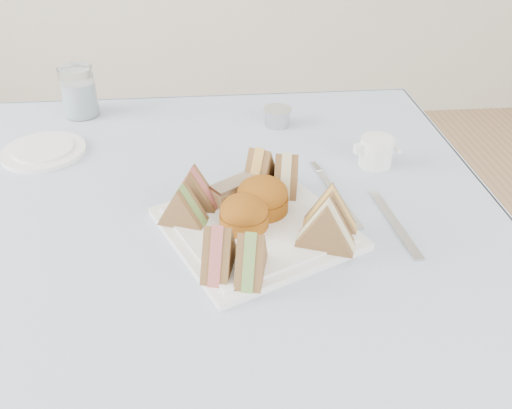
{
  "coord_description": "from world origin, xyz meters",
  "views": [
    {
      "loc": [
        0.04,
        -0.71,
        1.25
      ],
      "look_at": [
        0.1,
        -0.04,
        0.8
      ],
      "focal_mm": 38.0,
      "sensor_mm": 36.0,
      "label": 1
    }
  ],
  "objects": [
    {
      "name": "table",
      "position": [
        0.0,
        0.0,
        0.37
      ],
      "size": [
        0.9,
        0.9,
        0.74
      ],
      "primitive_type": "cube",
      "color": "brown",
      "rests_on": "floor"
    },
    {
      "name": "tablecloth",
      "position": [
        0.0,
        0.0,
        0.74
      ],
      "size": [
        1.02,
        1.02,
        0.01
      ],
      "primitive_type": "cube",
      "color": "silver",
      "rests_on": "table"
    },
    {
      "name": "serving_plate",
      "position": [
        0.1,
        -0.04,
        0.75
      ],
      "size": [
        0.34,
        0.34,
        0.01
      ],
      "primitive_type": "cube",
      "rotation": [
        0.0,
        0.0,
        0.43
      ],
      "color": "white",
      "rests_on": "tablecloth"
    },
    {
      "name": "sandwich_fl_a",
      "position": [
        0.04,
        -0.13,
        0.79
      ],
      "size": [
        0.06,
        0.09,
        0.07
      ],
      "primitive_type": null,
      "rotation": [
        0.0,
        0.0,
        1.32
      ],
      "color": "brown",
      "rests_on": "serving_plate"
    },
    {
      "name": "sandwich_fl_b",
      "position": [
        0.08,
        -0.15,
        0.79
      ],
      "size": [
        0.05,
        0.08,
        0.07
      ],
      "primitive_type": null,
      "rotation": [
        0.0,
        0.0,
        1.34
      ],
      "color": "brown",
      "rests_on": "serving_plate"
    },
    {
      "name": "sandwich_fr_a",
      "position": [
        0.21,
        -0.05,
        0.79
      ],
      "size": [
        0.09,
        0.05,
        0.07
      ],
      "primitive_type": null,
      "rotation": [
        0.0,
        0.0,
        -0.21
      ],
      "color": "brown",
      "rests_on": "serving_plate"
    },
    {
      "name": "sandwich_fr_b",
      "position": [
        0.19,
        -0.1,
        0.8
      ],
      "size": [
        0.1,
        0.07,
        0.08
      ],
      "primitive_type": null,
      "rotation": [
        0.0,
        0.0,
        -0.35
      ],
      "color": "brown",
      "rests_on": "serving_plate"
    },
    {
      "name": "sandwich_bl_a",
      "position": [
        -0.01,
        -0.02,
        0.79
      ],
      "size": [
        0.08,
        0.06,
        0.07
      ],
      "primitive_type": null,
      "rotation": [
        0.0,
        0.0,
        2.77
      ],
      "color": "brown",
      "rests_on": "serving_plate"
    },
    {
      "name": "sandwich_bl_b",
      "position": [
        0.0,
        0.02,
        0.79
      ],
      "size": [
        0.09,
        0.06,
        0.07
      ],
      "primitive_type": null,
      "rotation": [
        0.0,
        0.0,
        2.89
      ],
      "color": "brown",
      "rests_on": "serving_plate"
    },
    {
      "name": "sandwich_br_a",
      "position": [
        0.16,
        0.06,
        0.79
      ],
      "size": [
        0.05,
        0.09,
        0.07
      ],
      "primitive_type": null,
      "rotation": [
        0.0,
        0.0,
        -1.77
      ],
      "color": "brown",
      "rests_on": "serving_plate"
    },
    {
      "name": "sandwich_br_b",
      "position": [
        0.11,
        0.07,
        0.79
      ],
      "size": [
        0.07,
        0.09,
        0.07
      ],
      "primitive_type": null,
      "rotation": [
        0.0,
        0.0,
        -2.06
      ],
      "color": "brown",
      "rests_on": "serving_plate"
    },
    {
      "name": "scone_left",
      "position": [
        0.08,
        -0.04,
        0.78
      ],
      "size": [
        0.09,
        0.09,
        0.05
      ],
      "primitive_type": "cylinder",
      "rotation": [
        0.0,
        0.0,
        0.31
      ],
      "color": "#A86114",
      "rests_on": "serving_plate"
    },
    {
      "name": "scone_right",
      "position": [
        0.11,
        -0.0,
        0.79
      ],
      "size": [
        0.12,
        0.12,
        0.06
      ],
      "primitive_type": "cylinder",
      "rotation": [
        0.0,
        0.0,
        0.87
      ],
      "color": "#A86114",
      "rests_on": "serving_plate"
    },
    {
      "name": "pastry_slice",
      "position": [
        0.07,
        0.03,
        0.78
      ],
      "size": [
        0.08,
        0.07,
        0.04
      ],
      "primitive_type": "cube",
      "rotation": [
        0.0,
        0.0,
        0.6
      ],
      "color": "beige",
      "rests_on": "serving_plate"
    },
    {
      "name": "side_plate",
      "position": [
        -0.29,
        0.25,
        0.75
      ],
      "size": [
        0.21,
        0.21,
        0.01
      ],
      "primitive_type": "cylinder",
      "rotation": [
        0.0,
        0.0,
        0.38
      ],
      "color": "white",
      "rests_on": "tablecloth"
    },
    {
      "name": "water_glass",
      "position": [
        -0.25,
        0.43,
        0.8
      ],
      "size": [
        0.09,
        0.09,
        0.11
      ],
      "primitive_type": "cylinder",
      "rotation": [
        0.0,
        0.0,
        -0.26
      ],
      "color": "white",
      "rests_on": "tablecloth"
    },
    {
      "name": "tea_strainer",
      "position": [
        0.18,
        0.34,
        0.76
      ],
      "size": [
        0.08,
        0.08,
        0.03
      ],
      "primitive_type": "cylinder",
      "rotation": [
        0.0,
        0.0,
        0.34
      ],
      "color": "#BCBCBC",
      "rests_on": "tablecloth"
    },
    {
      "name": "knife",
      "position": [
        0.32,
        -0.04,
        0.75
      ],
      "size": [
        0.03,
        0.19,
        0.0
      ],
      "primitive_type": "cube",
      "rotation": [
        0.0,
        0.0,
        0.1
      ],
      "color": "#BCBCBC",
      "rests_on": "tablecloth"
    },
    {
      "name": "fork",
      "position": [
        0.24,
        0.04,
        0.75
      ],
      "size": [
        0.04,
        0.18,
        0.0
      ],
      "primitive_type": "cube",
      "rotation": [
        0.0,
        0.0,
        0.18
      ],
      "color": "#BCBCBC",
      "rests_on": "tablecloth"
    },
    {
      "name": "creamer_jug",
      "position": [
        0.34,
        0.15,
        0.77
      ],
      "size": [
        0.07,
        0.07,
        0.05
      ],
      "primitive_type": "cylinder",
      "rotation": [
        0.0,
        0.0,
        0.16
      ],
      "color": "white",
      "rests_on": "tablecloth"
    }
  ]
}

